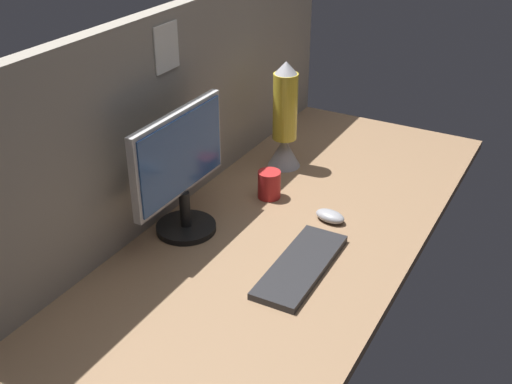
% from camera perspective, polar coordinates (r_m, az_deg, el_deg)
% --- Properties ---
extents(ground_plane, '(1.80, 0.80, 0.03)m').
position_cam_1_polar(ground_plane, '(1.95, 2.86, -3.05)').
color(ground_plane, '#8C6B4C').
extents(cubicle_wall_back, '(1.80, 0.06, 0.62)m').
position_cam_1_polar(cubicle_wall_back, '(1.97, -6.78, 7.80)').
color(cubicle_wall_back, gray).
rests_on(cubicle_wall_back, ground_plane).
extents(monitor, '(0.41, 0.18, 0.38)m').
position_cam_1_polar(monitor, '(1.81, -6.84, 2.20)').
color(monitor, black).
rests_on(monitor, ground_plane).
extents(keyboard, '(0.37, 0.14, 0.02)m').
position_cam_1_polar(keyboard, '(1.73, 4.08, -6.68)').
color(keyboard, '#262628').
rests_on(keyboard, ground_plane).
extents(mouse, '(0.07, 0.10, 0.03)m').
position_cam_1_polar(mouse, '(1.94, 6.72, -2.18)').
color(mouse, '#99999E').
rests_on(mouse, ground_plane).
extents(mug_red_plastic, '(0.07, 0.07, 0.09)m').
position_cam_1_polar(mug_red_plastic, '(2.05, 1.20, 0.69)').
color(mug_red_plastic, red).
rests_on(mug_red_plastic, ground_plane).
extents(lava_lamp, '(0.12, 0.12, 0.39)m').
position_cam_1_polar(lava_lamp, '(2.21, 2.62, 6.19)').
color(lava_lamp, '#A5A5AD').
rests_on(lava_lamp, ground_plane).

